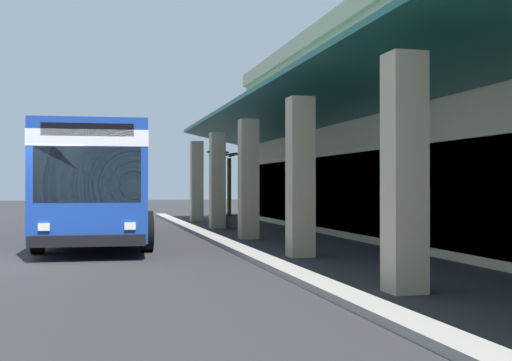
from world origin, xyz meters
The scene contains 4 objects.
ground centered at (0.00, 8.00, 0.00)m, with size 120.00×120.00×0.00m, color #2D2D30.
curb_strip centered at (-2.02, 4.93, 0.06)m, with size 37.33×0.50×0.12m, color #9E998E.
transit_bus centered at (-5.15, 1.66, 1.85)m, with size 11.34×3.24×3.34m.
potted_palm centered at (-10.30, 6.60, 0.86)m, with size 1.99×2.08×3.00m.
Camera 1 is at (14.93, 1.46, 1.62)m, focal length 46.32 mm.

